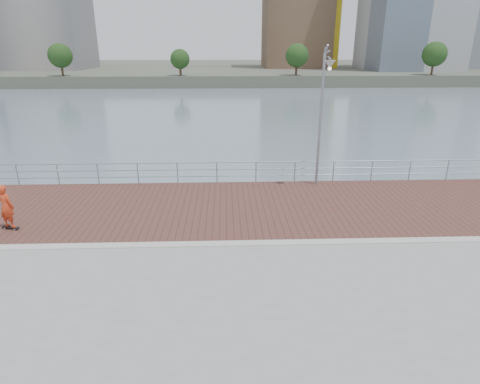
{
  "coord_description": "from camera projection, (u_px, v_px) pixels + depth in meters",
  "views": [
    {
      "loc": [
        -0.56,
        -13.06,
        6.87
      ],
      "look_at": [
        0.0,
        2.0,
        1.3
      ],
      "focal_mm": 30.0,
      "sensor_mm": 36.0,
      "label": 1
    }
  ],
  "objects": [
    {
      "name": "street_lamp",
      "position": [
        324.0,
        95.0,
        18.82
      ],
      "size": [
        0.48,
        1.39,
        6.54
      ],
      "color": "gray",
      "rests_on": "brick_lane"
    },
    {
      "name": "shoreline_trees",
      "position": [
        328.0,
        56.0,
        86.0
      ],
      "size": [
        169.99,
        5.21,
        6.95
      ],
      "color": "#473323",
      "rests_on": "far_shore"
    },
    {
      "name": "water",
      "position": [
        242.0,
        291.0,
        15.33
      ],
      "size": [
        400.0,
        400.0,
        0.0
      ],
      "primitive_type": "plane",
      "color": "slate",
      "rests_on": "ground"
    },
    {
      "name": "far_shore",
      "position": [
        226.0,
        69.0,
        129.73
      ],
      "size": [
        320.0,
        95.0,
        2.5
      ],
      "primitive_type": "cube",
      "color": "#4C5142",
      "rests_on": "ground"
    },
    {
      "name": "brick_lane",
      "position": [
        239.0,
        207.0,
        18.01
      ],
      "size": [
        40.0,
        6.8,
        0.02
      ],
      "primitive_type": "cube",
      "color": "brown",
      "rests_on": "seawall"
    },
    {
      "name": "skateboard",
      "position": [
        11.0,
        227.0,
        15.8
      ],
      "size": [
        0.75,
        0.4,
        0.08
      ],
      "rotation": [
        0.0,
        0.0,
        -0.31
      ],
      "color": "black",
      "rests_on": "brick_lane"
    },
    {
      "name": "curb",
      "position": [
        242.0,
        244.0,
        14.63
      ],
      "size": [
        40.0,
        0.4,
        0.06
      ],
      "primitive_type": "cube",
      "color": "#B7B5AD",
      "rests_on": "seawall"
    },
    {
      "name": "guardrail",
      "position": [
        236.0,
        170.0,
        20.96
      ],
      "size": [
        39.06,
        0.06,
        1.13
      ],
      "color": "#8C9EA8",
      "rests_on": "brick_lane"
    },
    {
      "name": "skateboarder",
      "position": [
        6.0,
        206.0,
        15.49
      ],
      "size": [
        0.74,
        0.59,
        1.75
      ],
      "primitive_type": "imported",
      "rotation": [
        0.0,
        0.0,
        2.83
      ],
      "color": "red",
      "rests_on": "skateboard"
    },
    {
      "name": "seawall",
      "position": [
        250.0,
        370.0,
        10.3
      ],
      "size": [
        40.0,
        24.0,
        2.0
      ],
      "primitive_type": "cube",
      "color": "gray",
      "rests_on": "ground"
    }
  ]
}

